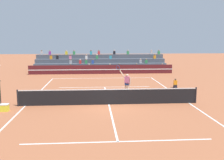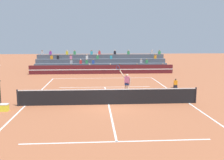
% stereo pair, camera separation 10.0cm
% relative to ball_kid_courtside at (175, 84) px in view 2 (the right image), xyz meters
% --- Properties ---
extents(ground_plane, '(120.00, 120.00, 0.00)m').
position_rel_ball_kid_courtside_xyz_m(ground_plane, '(-6.31, -5.62, -0.33)').
color(ground_plane, '#AD603D').
extents(court_lines, '(11.10, 23.90, 0.01)m').
position_rel_ball_kid_courtside_xyz_m(court_lines, '(-6.31, -5.62, -0.33)').
color(court_lines, white).
rests_on(court_lines, ground).
extents(tennis_net, '(12.00, 0.10, 1.10)m').
position_rel_ball_kid_courtside_xyz_m(tennis_net, '(-6.31, -5.62, 0.21)').
color(tennis_net, black).
rests_on(tennis_net, ground).
extents(sponsor_banner_wall, '(18.00, 0.26, 1.10)m').
position_rel_ball_kid_courtside_xyz_m(sponsor_banner_wall, '(-6.31, 9.97, 0.22)').
color(sponsor_banner_wall, '#51191E').
rests_on(sponsor_banner_wall, ground).
extents(bleacher_stand, '(17.58, 3.80, 2.83)m').
position_rel_ball_kid_courtside_xyz_m(bleacher_stand, '(-6.31, 13.14, 0.50)').
color(bleacher_stand, '#4C515B').
rests_on(bleacher_stand, ground).
extents(ball_kid_courtside, '(0.30, 0.36, 0.84)m').
position_rel_ball_kid_courtside_xyz_m(ball_kid_courtside, '(0.00, 0.00, 0.00)').
color(ball_kid_courtside, black).
rests_on(ball_kid_courtside, ground).
extents(tennis_player, '(1.14, 0.62, 2.39)m').
position_rel_ball_kid_courtside_xyz_m(tennis_player, '(-4.78, -3.02, 0.65)').
color(tennis_player, beige).
rests_on(tennis_player, ground).
extents(tennis_ball, '(0.07, 0.07, 0.07)m').
position_rel_ball_kid_courtside_xyz_m(tennis_ball, '(-9.30, -2.63, -0.30)').
color(tennis_ball, '#C6DB33').
rests_on(tennis_ball, ground).
extents(equipment_cooler, '(0.50, 0.38, 0.45)m').
position_rel_ball_kid_courtside_xyz_m(equipment_cooler, '(-12.73, -6.79, -0.10)').
color(equipment_cooler, yellow).
rests_on(equipment_cooler, ground).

